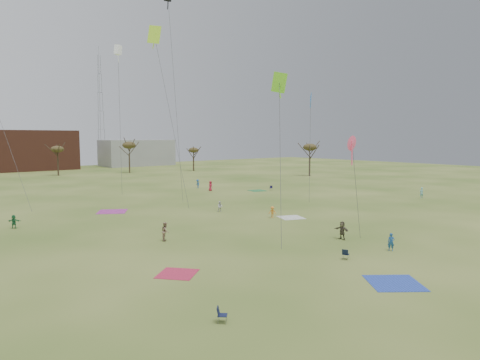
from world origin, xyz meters
TOP-DOWN VIEW (x-y plane):
  - ground at (0.00, 0.00)m, footprint 260.00×260.00m
  - flyer_near_right at (5.49, -2.19)m, footprint 0.62×0.68m
  - spectator_fore_b at (-7.95, 13.61)m, footprint 1.06×1.11m
  - spectator_fore_c at (5.69, 3.22)m, footprint 0.53×1.65m
  - flyer_mid_b at (8.20, 15.70)m, footprint 0.98×1.06m
  - flyer_mid_c at (38.99, 12.77)m, footprint 0.75×0.61m
  - spectator_mid_e at (5.85, 23.35)m, footprint 0.87×0.84m
  - flyer_far_a at (-17.94, 29.08)m, footprint 1.37×1.19m
  - flyer_far_b at (17.96, 42.60)m, footprint 1.06×0.90m
  - flyer_far_c at (18.64, 47.86)m, footprint 0.76×1.16m
  - blanket_red at (-12.37, 4.13)m, footprint 3.74×3.74m
  - blanket_blue at (-1.96, -7.01)m, footprint 4.83×4.83m
  - blanket_cream at (10.06, 14.30)m, footprint 3.70×3.70m
  - blanket_plum at (-5.33, 32.51)m, footprint 5.06×5.06m
  - blanket_olive at (24.82, 37.20)m, footprint 3.42×3.42m
  - camp_chair_left at (-14.83, -4.58)m, footprint 0.74×0.74m
  - camp_chair_center at (0.25, -1.30)m, footprint 0.69×0.67m
  - camp_chair_right at (27.19, 36.07)m, footprint 0.71×0.69m
  - kites_aloft at (-2.48, 26.24)m, footprint 72.30×50.05m
  - tree_line at (-2.85, 79.12)m, footprint 117.44×49.32m
  - building_brick at (5.00, 120.00)m, footprint 26.00×16.00m
  - building_grey at (40.00, 118.00)m, footprint 24.00×12.00m
  - radio_tower at (30.00, 125.00)m, footprint 1.51×1.72m

SIDE VIEW (x-z plane):
  - ground at x=0.00m, z-range 0.00..0.00m
  - blanket_red at x=-12.37m, z-range -0.01..0.02m
  - blanket_blue at x=-1.96m, z-range -0.01..0.02m
  - blanket_cream at x=10.06m, z-range -0.01..0.02m
  - blanket_plum at x=-5.33m, z-range -0.01..0.02m
  - blanket_olive at x=24.82m, z-range -0.01..0.02m
  - camp_chair_left at x=-14.83m, z-range -0.18..0.69m
  - camp_chair_center at x=0.25m, z-range -0.18..0.69m
  - camp_chair_right at x=27.19m, z-range -0.18..0.69m
  - spectator_mid_e at x=5.85m, z-range 0.00..1.41m
  - flyer_mid_b at x=8.20m, z-range 0.00..1.43m
  - flyer_far_a at x=-17.94m, z-range 0.00..1.49m
  - flyer_near_right at x=5.49m, z-range 0.00..1.56m
  - flyer_far_c at x=18.64m, z-range 0.00..1.68m
  - flyer_mid_c at x=38.99m, z-range 0.00..1.78m
  - spectator_fore_c at x=5.69m, z-range 0.00..1.78m
  - spectator_fore_b at x=-7.95m, z-range 0.00..1.80m
  - flyer_far_b at x=17.96m, z-range 0.00..1.84m
  - building_grey at x=40.00m, z-range 0.00..9.00m
  - building_brick at x=5.00m, z-range 0.00..12.00m
  - tree_line at x=-2.85m, z-range 2.63..11.54m
  - radio_tower at x=30.00m, z-range -1.29..39.71m
  - kites_aloft at x=-2.48m, z-range 6.54..34.28m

